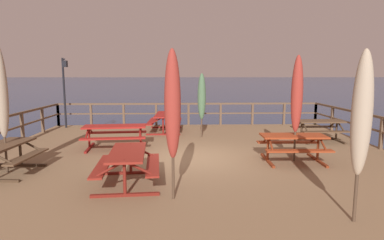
{
  "coord_description": "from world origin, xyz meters",
  "views": [
    {
      "loc": [
        -0.34,
        -9.32,
        3.12
      ],
      "look_at": [
        0.0,
        0.94,
        1.65
      ],
      "focal_mm": 29.99,
      "sensor_mm": 36.0,
      "label": 1
    }
  ],
  "objects_px": {
    "picnic_table_front_left": "(165,118)",
    "picnic_table_mid_centre": "(128,160)",
    "picnic_table_back_left": "(5,152)",
    "patio_umbrella_tall_mid_left": "(173,105)",
    "patio_umbrella_short_mid": "(1,92)",
    "patio_umbrella_tall_back_right": "(202,97)",
    "patio_umbrella_short_front": "(297,95)",
    "picnic_table_mid_right": "(293,142)",
    "picnic_table_front_right": "(115,132)",
    "picnic_table_back_right": "(319,126)",
    "patio_umbrella_tall_mid_right": "(362,114)",
    "lamp_post_hooked": "(64,82)"
  },
  "relations": [
    {
      "from": "patio_umbrella_tall_mid_left",
      "to": "lamp_post_hooked",
      "type": "xyz_separation_m",
      "value": [
        -5.11,
        8.59,
        0.23
      ]
    },
    {
      "from": "lamp_post_hooked",
      "to": "picnic_table_front_right",
      "type": "bearing_deg",
      "value": -53.24
    },
    {
      "from": "patio_umbrella_tall_mid_right",
      "to": "patio_umbrella_short_front",
      "type": "bearing_deg",
      "value": 85.39
    },
    {
      "from": "picnic_table_mid_centre",
      "to": "patio_umbrella_short_mid",
      "type": "distance_m",
      "value": 3.67
    },
    {
      "from": "picnic_table_mid_right",
      "to": "patio_umbrella_short_front",
      "type": "height_order",
      "value": "patio_umbrella_short_front"
    },
    {
      "from": "picnic_table_front_left",
      "to": "patio_umbrella_tall_mid_right",
      "type": "relative_size",
      "value": 0.76
    },
    {
      "from": "picnic_table_back_left",
      "to": "patio_umbrella_tall_back_right",
      "type": "height_order",
      "value": "patio_umbrella_tall_back_right"
    },
    {
      "from": "patio_umbrella_short_front",
      "to": "picnic_table_back_left",
      "type": "bearing_deg",
      "value": -173.37
    },
    {
      "from": "picnic_table_front_left",
      "to": "patio_umbrella_tall_back_right",
      "type": "bearing_deg",
      "value": -41.94
    },
    {
      "from": "picnic_table_front_left",
      "to": "patio_umbrella_short_mid",
      "type": "bearing_deg",
      "value": -122.61
    },
    {
      "from": "patio_umbrella_short_front",
      "to": "patio_umbrella_short_mid",
      "type": "relative_size",
      "value": 0.94
    },
    {
      "from": "picnic_table_front_right",
      "to": "picnic_table_back_left",
      "type": "relative_size",
      "value": 1.24
    },
    {
      "from": "picnic_table_front_right",
      "to": "patio_umbrella_short_mid",
      "type": "xyz_separation_m",
      "value": [
        -2.19,
        -2.64,
        1.47
      ]
    },
    {
      "from": "patio_umbrella_tall_mid_left",
      "to": "patio_umbrella_tall_mid_right",
      "type": "xyz_separation_m",
      "value": [
        3.08,
        -1.1,
        -0.05
      ]
    },
    {
      "from": "picnic_table_mid_right",
      "to": "patio_umbrella_short_mid",
      "type": "distance_m",
      "value": 7.78
    },
    {
      "from": "picnic_table_back_right",
      "to": "patio_umbrella_short_mid",
      "type": "distance_m",
      "value": 10.32
    },
    {
      "from": "picnic_table_mid_centre",
      "to": "patio_umbrella_tall_mid_right",
      "type": "bearing_deg",
      "value": -25.89
    },
    {
      "from": "picnic_table_back_left",
      "to": "patio_umbrella_short_front",
      "type": "bearing_deg",
      "value": 6.63
    },
    {
      "from": "picnic_table_back_right",
      "to": "patio_umbrella_short_front",
      "type": "height_order",
      "value": "patio_umbrella_short_front"
    },
    {
      "from": "picnic_table_mid_centre",
      "to": "picnic_table_front_left",
      "type": "bearing_deg",
      "value": 85.91
    },
    {
      "from": "patio_umbrella_short_mid",
      "to": "patio_umbrella_tall_back_right",
      "type": "bearing_deg",
      "value": 40.23
    },
    {
      "from": "patio_umbrella_short_mid",
      "to": "picnic_table_front_left",
      "type": "bearing_deg",
      "value": 57.39
    },
    {
      "from": "lamp_post_hooked",
      "to": "patio_umbrella_tall_back_right",
      "type": "bearing_deg",
      "value": -20.76
    },
    {
      "from": "picnic_table_front_left",
      "to": "picnic_table_mid_centre",
      "type": "bearing_deg",
      "value": -94.09
    },
    {
      "from": "picnic_table_back_right",
      "to": "picnic_table_front_left",
      "type": "bearing_deg",
      "value": 159.53
    },
    {
      "from": "picnic_table_back_left",
      "to": "picnic_table_front_left",
      "type": "bearing_deg",
      "value": 57.93
    },
    {
      "from": "picnic_table_back_left",
      "to": "picnic_table_back_right",
      "type": "xyz_separation_m",
      "value": [
        9.53,
        3.67,
        0.0
      ]
    },
    {
      "from": "picnic_table_mid_right",
      "to": "patio_umbrella_short_mid",
      "type": "xyz_separation_m",
      "value": [
        -7.6,
        -0.8,
        1.48
      ]
    },
    {
      "from": "picnic_table_mid_centre",
      "to": "picnic_table_back_right",
      "type": "distance_m",
      "value": 7.82
    },
    {
      "from": "picnic_table_mid_right",
      "to": "patio_umbrella_tall_back_right",
      "type": "bearing_deg",
      "value": 123.35
    },
    {
      "from": "picnic_table_front_right",
      "to": "picnic_table_back_left",
      "type": "xyz_separation_m",
      "value": [
        -2.16,
        -2.72,
        -0.01
      ]
    },
    {
      "from": "patio_umbrella_short_front",
      "to": "patio_umbrella_tall_mid_right",
      "type": "distance_m",
      "value": 3.8
    },
    {
      "from": "picnic_table_front_right",
      "to": "picnic_table_back_right",
      "type": "bearing_deg",
      "value": 7.37
    },
    {
      "from": "patio_umbrella_tall_mid_left",
      "to": "patio_umbrella_tall_mid_right",
      "type": "distance_m",
      "value": 3.28
    },
    {
      "from": "picnic_table_back_right",
      "to": "patio_umbrella_tall_mid_left",
      "type": "distance_m",
      "value": 7.73
    },
    {
      "from": "picnic_table_mid_right",
      "to": "patio_umbrella_short_mid",
      "type": "bearing_deg",
      "value": -174.01
    },
    {
      "from": "patio_umbrella_short_front",
      "to": "patio_umbrella_tall_mid_right",
      "type": "bearing_deg",
      "value": -94.61
    },
    {
      "from": "picnic_table_front_right",
      "to": "picnic_table_mid_centre",
      "type": "relative_size",
      "value": 1.11
    },
    {
      "from": "picnic_table_back_right",
      "to": "patio_umbrella_tall_back_right",
      "type": "height_order",
      "value": "patio_umbrella_tall_back_right"
    },
    {
      "from": "picnic_table_mid_right",
      "to": "picnic_table_back_right",
      "type": "height_order",
      "value": "same"
    },
    {
      "from": "picnic_table_mid_right",
      "to": "patio_umbrella_tall_mid_left",
      "type": "xyz_separation_m",
      "value": [
        -3.34,
        -2.67,
        1.33
      ]
    },
    {
      "from": "picnic_table_back_left",
      "to": "patio_umbrella_tall_mid_left",
      "type": "bearing_deg",
      "value": -23.0
    },
    {
      "from": "picnic_table_mid_centre",
      "to": "patio_umbrella_tall_mid_left",
      "type": "distance_m",
      "value": 1.91
    },
    {
      "from": "picnic_table_mid_right",
      "to": "patio_umbrella_tall_back_right",
      "type": "distance_m",
      "value": 4.45
    },
    {
      "from": "picnic_table_back_left",
      "to": "patio_umbrella_short_front",
      "type": "xyz_separation_m",
      "value": [
        7.62,
        0.89,
        1.36
      ]
    },
    {
      "from": "picnic_table_front_right",
      "to": "patio_umbrella_tall_mid_left",
      "type": "xyz_separation_m",
      "value": [
        2.07,
        -4.51,
        1.32
      ]
    },
    {
      "from": "patio_umbrella_short_front",
      "to": "picnic_table_mid_right",
      "type": "bearing_deg",
      "value": -168.99
    },
    {
      "from": "picnic_table_front_left",
      "to": "picnic_table_back_right",
      "type": "height_order",
      "value": "same"
    },
    {
      "from": "picnic_table_mid_right",
      "to": "picnic_table_mid_centre",
      "type": "relative_size",
      "value": 0.93
    },
    {
      "from": "picnic_table_back_right",
      "to": "lamp_post_hooked",
      "type": "relative_size",
      "value": 0.54
    }
  ]
}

